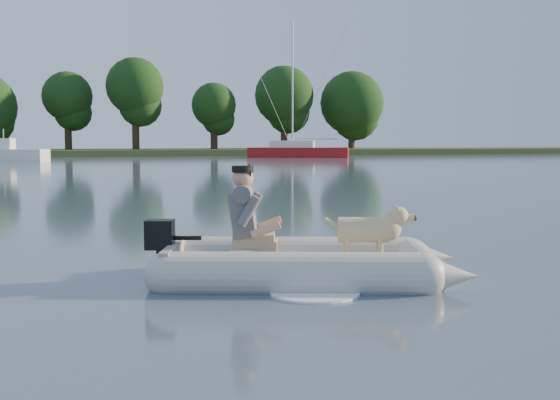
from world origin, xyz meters
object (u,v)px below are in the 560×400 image
object	(u,v)px
motorboat	(7,146)
sailboat	(297,151)
dinghy	(306,228)
man	(245,211)
dog	(363,234)

from	to	relation	value
motorboat	sailboat	world-z (taller)	sailboat
dinghy	man	bearing A→B (deg)	175.76
sailboat	man	bearing A→B (deg)	-84.18
man	motorboat	bearing A→B (deg)	115.62
motorboat	dinghy	bearing A→B (deg)	-63.66
dinghy	motorboat	bearing A→B (deg)	116.38
motorboat	dog	bearing A→B (deg)	-62.91
man	sailboat	size ratio (longest dim) A/B	0.09
man	motorboat	size ratio (longest dim) A/B	0.19
man	dog	bearing A→B (deg)	0.00
sailboat	dog	bearing A→B (deg)	-82.68
dog	sailboat	bearing A→B (deg)	90.60
motorboat	sailboat	distance (m)	23.73
sailboat	motorboat	bearing A→B (deg)	-145.48
dog	motorboat	xyz separation A→B (m)	(-7.37, 46.64, 0.57)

